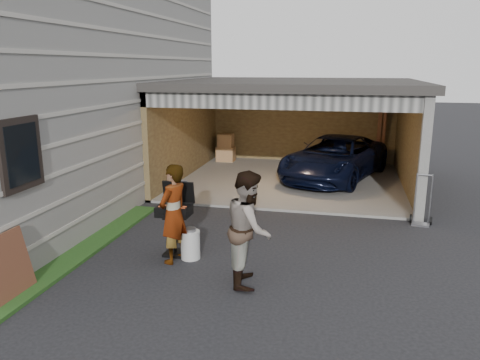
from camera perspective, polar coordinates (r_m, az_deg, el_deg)
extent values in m
plane|color=black|center=(7.88, -5.24, -10.98)|extent=(80.00, 80.00, 0.00)
cube|color=#474744|center=(13.62, -24.92, 10.23)|extent=(7.00, 11.00, 5.50)
cube|color=#193814|center=(8.05, -23.33, -11.34)|extent=(0.50, 8.00, 0.06)
cube|color=#605E59|center=(13.76, 6.23, -0.03)|extent=(6.50, 6.00, 0.06)
cube|color=#43321F|center=(16.39, 7.61, 6.84)|extent=(6.50, 0.15, 2.70)
cube|color=#43321F|center=(13.52, 19.90, 4.68)|extent=(0.15, 6.00, 2.70)
cube|color=#43321F|center=(14.23, -6.48, 5.83)|extent=(0.15, 6.00, 2.70)
cube|color=#2D2B28|center=(13.38, 6.55, 11.57)|extent=(6.80, 6.30, 0.20)
cube|color=#474744|center=(10.50, 4.62, 9.51)|extent=(6.50, 0.16, 0.36)
cube|color=silver|center=(11.70, 5.53, 10.41)|extent=(6.00, 2.40, 0.06)
cube|color=#474744|center=(10.63, 21.51, 2.28)|extent=(0.20, 0.18, 2.70)
cube|color=brown|center=(16.29, -1.73, 3.21)|extent=(0.60, 0.50, 0.50)
cube|color=brown|center=(16.21, -1.74, 4.86)|extent=(0.50, 0.45, 0.45)
cube|color=brown|center=(15.68, 16.14, 2.44)|extent=(0.55, 0.50, 0.60)
cube|color=#522B1C|center=(16.15, 16.88, 5.73)|extent=(0.24, 0.43, 2.20)
imported|color=black|center=(13.94, 11.47, 2.43)|extent=(3.37, 4.88, 1.24)
imported|color=silver|center=(7.99, -8.11, -4.11)|extent=(0.58, 0.72, 1.71)
imported|color=#3C1C17|center=(7.14, 1.12, -5.88)|extent=(0.82, 0.97, 1.78)
cube|color=black|center=(8.56, -7.87, -8.81)|extent=(0.37, 0.37, 0.04)
cylinder|color=black|center=(8.43, -7.95, -6.47)|extent=(0.06, 0.06, 0.74)
cube|color=black|center=(8.29, -8.05, -3.73)|extent=(0.58, 0.40, 0.18)
cube|color=#59595B|center=(8.27, -8.07, -3.23)|extent=(0.53, 0.35, 0.01)
cube|color=black|center=(8.44, -7.49, -1.46)|extent=(0.58, 0.10, 0.40)
cylinder|color=silver|center=(8.28, -6.07, -7.85)|extent=(0.39, 0.39, 0.51)
cube|color=#522B1C|center=(7.57, -26.45, -9.54)|extent=(0.24, 0.87, 0.96)
cube|color=gray|center=(10.66, 21.12, -5.07)|extent=(0.39, 0.28, 0.04)
cylinder|color=black|center=(10.76, 20.09, -4.41)|extent=(0.07, 0.19, 0.18)
cylinder|color=black|center=(10.75, 22.26, -4.61)|extent=(0.07, 0.19, 0.18)
cylinder|color=gray|center=(10.63, 20.57, -2.02)|extent=(0.03, 0.03, 1.07)
cylinder|color=gray|center=(10.62, 22.22, -2.17)|extent=(0.03, 0.03, 1.07)
cylinder|color=gray|center=(10.50, 21.63, 0.58)|extent=(0.31, 0.08, 0.03)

